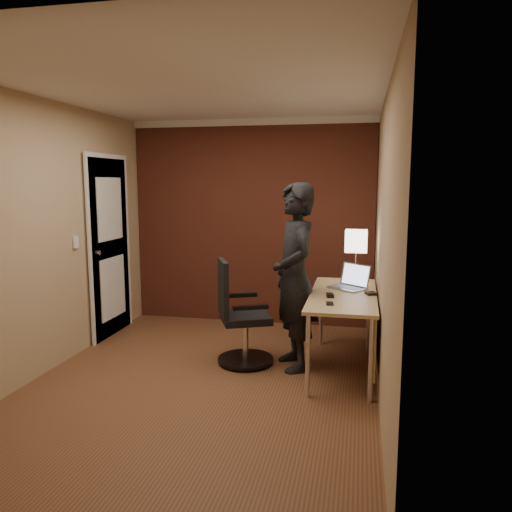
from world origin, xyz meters
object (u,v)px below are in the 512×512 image
Objects in this scene: desk at (351,307)px; desk_lamp at (356,242)px; laptop at (351,282)px; wallet at (371,293)px; phone at (330,304)px; person at (295,277)px; mouse at (330,295)px; office_chair at (239,319)px.

desk_lamp is at bearing 87.45° from desk.
wallet is (0.18, -0.24, -0.05)m from laptop.
person is (-0.35, 0.40, 0.14)m from phone.
desk is at bearing 70.41° from person.
wallet is 0.71m from person.
mouse is 0.91× the size of wallet.
desk_lamp reaches higher than wallet.
phone is (-0.16, -0.69, -0.06)m from laptop.
desk_lamp is at bearing 63.06° from mouse.
wallet is at bearing -74.98° from desk_lamp.
phone is 1.00m from office_chair.
phone is 0.55m from person.
laptop is 3.65× the size of phone.
phone is at bearing -23.23° from office_chair.
desk is 15.00× the size of mouse.
office_chair is at bearing -176.45° from desk.
office_chair is (-0.87, 0.12, -0.30)m from mouse.
office_chair is (-0.88, 0.38, -0.29)m from phone.
laptop is 0.42× the size of office_chair.
desk_lamp is 1.43m from office_chair.
wallet is at bearing -52.97° from laptop.
laptop is at bearing 71.49° from phone.
phone reaches higher than desk.
desk is 0.31m from laptop.
person is at bearing -175.70° from desk.
mouse is at bearing 43.45° from person.
person is at bearing -150.76° from laptop.
phone is 0.12× the size of office_chair.
laptop is at bearing 91.84° from desk.
desk is at bearing -88.16° from laptop.
wallet is at bearing 15.84° from mouse.
mouse is 0.93m from office_chair.
desk_lamp is at bearing 30.47° from office_chair.
person is at bearing 125.80° from phone.
desk is 0.49m from phone.
laptop is at bearing -95.95° from desk_lamp.
desk is 0.22m from wallet.
desk_lamp is 1.11m from phone.
desk_lamp is 0.54× the size of office_chair.
wallet is (0.18, 0.00, 0.14)m from desk.
desk_lamp is at bearing 114.05° from person.
laptop is at bearing 127.03° from wallet.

